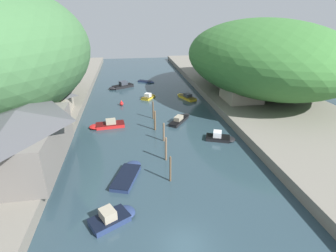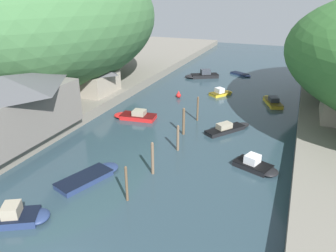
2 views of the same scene
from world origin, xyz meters
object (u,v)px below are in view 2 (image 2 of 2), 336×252
boat_small_dinghy (229,128)px  boat_red_skiff (134,116)px  boat_white_cruiser (222,93)px  boat_navy_launch (257,166)px  boat_far_right_bank (201,75)px  waterfront_building (7,106)px  boat_near_quay (272,101)px  boat_moored_right (242,74)px  boathouse_shed (91,76)px  boat_mid_channel (20,216)px  boat_open_rowboat (91,176)px  person_on_quay (45,122)px  channel_buoy_near (179,95)px

boat_small_dinghy → boat_red_skiff: (-12.56, -0.64, 0.03)m
boat_white_cruiser → boat_navy_launch: size_ratio=0.93×
boat_far_right_bank → waterfront_building: bearing=133.8°
boat_near_quay → boat_red_skiff: 21.04m
boat_moored_right → boathouse_shed: bearing=-5.0°
boat_far_right_bank → boat_near_quay: boat_far_right_bank is taller
boat_far_right_bank → boat_small_dinghy: bearing=173.5°
waterfront_building → boat_red_skiff: (8.12, 12.44, -4.36)m
waterfront_building → boathouse_shed: 16.85m
boat_mid_channel → boat_far_right_bank: size_ratio=0.71×
boathouse_shed → boat_small_dinghy: size_ratio=1.15×
boat_moored_right → boat_far_right_bank: bearing=-23.8°
boat_moored_right → boat_open_rowboat: size_ratio=0.71×
person_on_quay → channel_buoy_near: bearing=-32.1°
boat_open_rowboat → boat_navy_launch: bearing=46.8°
waterfront_building → boathouse_shed: bearing=94.1°
boat_white_cruiser → boat_red_skiff: 16.86m
boat_white_cruiser → boat_open_rowboat: (-5.03, -29.43, -0.11)m
boat_white_cruiser → boat_mid_channel: size_ratio=0.93×
channel_buoy_near → boat_small_dinghy: bearing=-44.3°
boat_moored_right → boat_white_cruiser: bearing=28.9°
boathouse_shed → boat_moored_right: (18.30, 24.53, -3.63)m
waterfront_building → boat_navy_launch: (25.13, 4.97, -4.35)m
boat_small_dinghy → boat_far_right_bank: bearing=149.6°
boat_white_cruiser → boat_moored_right: size_ratio=0.93×
boat_small_dinghy → boat_navy_launch: 9.26m
boat_far_right_bank → boat_open_rowboat: size_ratio=1.00×
boat_white_cruiser → channel_buoy_near: bearing=-110.7°
boathouse_shed → boat_mid_channel: 28.60m
boat_moored_right → channel_buoy_near: 19.43m
boat_far_right_bank → boat_red_skiff: (-2.08, -24.12, -0.09)m
boat_mid_channel → boat_far_right_bank: boat_far_right_bank is taller
boat_red_skiff → channel_buoy_near: size_ratio=5.11×
boat_near_quay → waterfront_building: bearing=-155.6°
boat_near_quay → channel_buoy_near: bearing=168.8°
person_on_quay → boat_small_dinghy: bearing=-70.4°
boat_open_rowboat → person_on_quay: bearing=171.2°
boat_small_dinghy → boat_moored_right: (-3.57, 28.22, -0.17)m
boat_mid_channel → boat_open_rowboat: (1.43, 7.03, -0.20)m
channel_buoy_near → waterfront_building: bearing=-114.5°
boat_mid_channel → person_on_quay: (-7.55, 11.74, 1.90)m
boat_small_dinghy → boat_near_quay: boat_near_quay is taller
boat_small_dinghy → boat_white_cruiser: (-4.25, 14.03, 0.01)m
boat_small_dinghy → channel_buoy_near: 14.25m
waterfront_building → boat_small_dinghy: waterfront_building is taller
waterfront_building → boat_red_skiff: bearing=56.9°
boat_near_quay → channel_buoy_near: boat_near_quay is taller
boat_moored_right → boat_small_dinghy: bearing=38.9°
boat_moored_right → boat_open_rowboat: (-5.71, -43.62, 0.07)m
boat_moored_right → channel_buoy_near: size_ratio=4.06×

